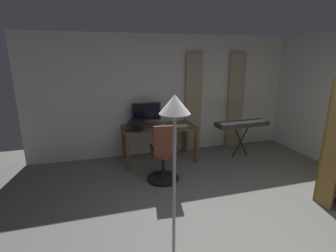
% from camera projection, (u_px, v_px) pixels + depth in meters
% --- Properties ---
extents(ground_plane, '(8.32, 8.32, 0.00)m').
position_uv_depth(ground_plane, '(242.00, 245.00, 2.93)').
color(ground_plane, slate).
extents(back_room_partition, '(5.83, 0.10, 2.55)m').
position_uv_depth(back_room_partition, '(166.00, 96.00, 5.55)').
color(back_room_partition, silver).
rests_on(back_room_partition, ground).
extents(curtain_left_panel, '(0.39, 0.06, 2.18)m').
position_uv_depth(curtain_left_panel, '(235.00, 101.00, 5.95)').
color(curtain_left_panel, tan).
rests_on(curtain_left_panel, ground).
extents(curtain_right_panel, '(0.37, 0.06, 2.18)m').
position_uv_depth(curtain_right_panel, '(193.00, 104.00, 5.66)').
color(curtain_right_panel, tan).
rests_on(curtain_right_panel, ground).
extents(desk, '(1.47, 0.71, 0.73)m').
position_uv_depth(desk, '(159.00, 131.00, 5.17)').
color(desk, brown).
rests_on(desk, ground).
extents(office_chair, '(0.56, 0.56, 1.04)m').
position_uv_depth(office_chair, '(164.00, 156.00, 4.30)').
color(office_chair, black).
rests_on(office_chair, ground).
extents(computer_monitor, '(0.62, 0.18, 0.46)m').
position_uv_depth(computer_monitor, '(146.00, 112.00, 5.24)').
color(computer_monitor, '#333338').
rests_on(computer_monitor, desk).
extents(computer_keyboard, '(0.38, 0.14, 0.02)m').
position_uv_depth(computer_keyboard, '(178.00, 126.00, 5.15)').
color(computer_keyboard, silver).
rests_on(computer_keyboard, desk).
extents(laptop, '(0.45, 0.46, 0.17)m').
position_uv_depth(laptop, '(135.00, 127.00, 4.92)').
color(laptop, black).
rests_on(laptop, desk).
extents(computer_mouse, '(0.06, 0.10, 0.04)m').
position_uv_depth(computer_mouse, '(160.00, 124.00, 5.26)').
color(computer_mouse, silver).
rests_on(computer_mouse, desk).
extents(mug_tea, '(0.13, 0.08, 0.11)m').
position_uv_depth(mug_tea, '(163.00, 125.00, 5.03)').
color(mug_tea, '#3D9951').
rests_on(mug_tea, desk).
extents(piano_keyboard, '(1.16, 0.36, 0.79)m').
position_uv_depth(piano_keyboard, '(242.00, 124.00, 5.33)').
color(piano_keyboard, black).
rests_on(piano_keyboard, ground).
extents(floor_lamp, '(0.28, 0.28, 1.81)m').
position_uv_depth(floor_lamp, '(175.00, 141.00, 2.17)').
color(floor_lamp, black).
rests_on(floor_lamp, ground).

